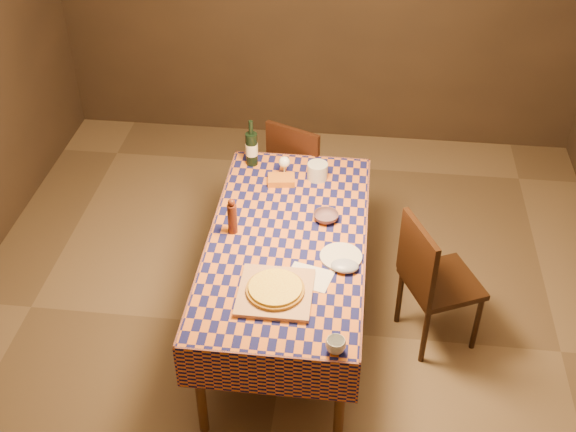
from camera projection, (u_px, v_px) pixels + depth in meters
The scene contains 16 objects.
room at pixel (287, 156), 3.93m from camera, with size 5.00×5.10×2.70m.
dining_table at pixel (287, 248), 4.33m from camera, with size 0.94×1.84×0.77m.
cutting_board at pixel (275, 292), 3.90m from camera, with size 0.40×0.40×0.03m, color tan.
pizza at pixel (275, 289), 3.88m from camera, with size 0.39×0.39×0.03m.
pepper_mill at pixel (232, 217), 4.26m from camera, with size 0.07×0.07×0.24m.
bowl at pixel (326, 217), 4.41m from camera, with size 0.15×0.15×0.05m, color #604551.
wine_glass at pixel (284, 163), 4.73m from camera, with size 0.08×0.08×0.15m.
wine_bottle at pixel (252, 148), 4.84m from camera, with size 0.11×0.11×0.33m.
deli_tub at pixel (318, 171), 4.75m from camera, with size 0.13×0.13×0.11m, color silver.
takeout_container at pixel (281, 180), 4.73m from camera, with size 0.17×0.12×0.04m, color #C16919.
white_plate at pixel (341, 257), 4.14m from camera, with size 0.24×0.24×0.01m, color silver.
tumbler at pixel (336, 346), 3.56m from camera, with size 0.10×0.10×0.08m, color silver.
flour_patch at pixel (309, 277), 4.01m from camera, with size 0.24×0.19×0.00m, color white.
flour_bag at pixel (345, 266), 4.05m from camera, with size 0.16×0.12×0.05m, color #97A2C1.
chair_far at pixel (300, 169), 5.30m from camera, with size 0.56×0.56×0.93m.
chair_right at pixel (431, 277), 4.38m from camera, with size 0.56×0.56×0.93m.
Camera 1 is at (0.38, -3.29, 3.49)m, focal length 45.00 mm.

